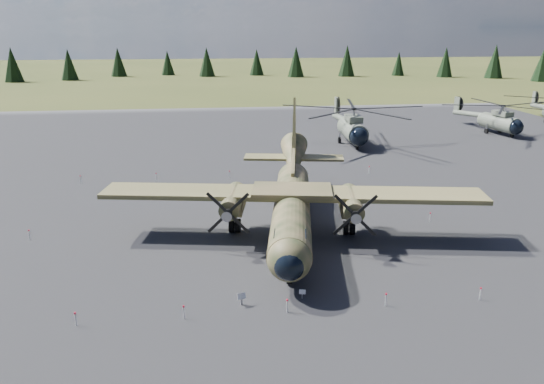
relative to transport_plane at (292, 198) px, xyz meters
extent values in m
plane|color=brown|center=(-4.35, 0.54, -2.85)|extent=(500.00, 500.00, 0.00)
cube|color=#525156|center=(-4.35, 10.54, -2.85)|extent=(120.00, 120.00, 0.04)
cylinder|color=#374123|center=(-0.28, -1.57, -0.47)|extent=(6.07, 18.81, 2.89)
sphere|color=#374123|center=(-1.89, -10.73, -0.47)|extent=(3.28, 3.28, 2.83)
sphere|color=black|center=(-1.99, -11.29, -0.53)|extent=(2.41, 2.41, 2.08)
cube|color=black|center=(-1.60, -9.10, 0.30)|extent=(2.32, 1.99, 0.57)
cone|color=#374123|center=(1.84, 10.43, 0.61)|extent=(4.02, 7.48, 4.35)
cube|color=#97999C|center=(-0.10, -0.56, -1.66)|extent=(3.01, 6.44, 0.52)
cube|color=#353A1E|center=(-0.19, -1.07, 0.71)|extent=(30.10, 8.65, 0.36)
cube|color=#374123|center=(-0.19, -1.07, 0.94)|extent=(6.75, 4.74, 0.36)
cylinder|color=#374123|center=(-4.82, -0.57, 0.14)|extent=(2.46, 5.56, 1.55)
cube|color=#374123|center=(-4.67, 0.25, -0.53)|extent=(2.13, 3.73, 0.83)
cone|color=gray|center=(-5.40, -3.87, 0.14)|extent=(0.93, 1.05, 0.78)
cylinder|color=black|center=(-4.67, 0.25, -2.28)|extent=(1.09, 1.28, 1.14)
cylinder|color=#374123|center=(4.34, -2.18, 0.14)|extent=(2.46, 5.56, 1.55)
cube|color=#374123|center=(4.48, -1.36, -0.53)|extent=(2.13, 3.73, 0.83)
cone|color=gray|center=(3.75, -5.48, 0.14)|extent=(0.93, 1.05, 0.78)
cylinder|color=black|center=(4.48, -1.36, -2.28)|extent=(1.09, 1.28, 1.14)
cube|color=#374123|center=(1.16, 6.56, 1.23)|extent=(1.64, 7.73, 1.73)
cube|color=#353A1E|center=(1.92, 10.94, 0.66)|extent=(10.16, 3.96, 0.23)
cylinder|color=gray|center=(-1.67, -9.51, -1.53)|extent=(0.17, 0.17, 0.93)
cylinder|color=black|center=(-1.67, -9.51, -2.28)|extent=(0.52, 1.01, 0.97)
cylinder|color=slate|center=(13.75, 31.76, -0.78)|extent=(3.18, 8.19, 2.80)
sphere|color=black|center=(13.56, 27.74, -0.83)|extent=(2.69, 2.69, 2.58)
sphere|color=slate|center=(13.94, 35.79, -0.78)|extent=(2.69, 2.69, 2.58)
cube|color=slate|center=(13.73, 31.32, 1.01)|extent=(2.07, 3.67, 0.84)
cylinder|color=gray|center=(13.73, 31.32, 1.85)|extent=(0.42, 0.42, 1.12)
cylinder|color=slate|center=(14.14, 39.99, -0.39)|extent=(1.39, 9.59, 1.60)
cube|color=slate|center=(14.34, 44.18, 1.01)|extent=(0.32, 1.58, 2.69)
cylinder|color=black|center=(14.73, 44.16, 1.01)|extent=(0.20, 2.91, 2.91)
cylinder|color=black|center=(13.59, 28.41, -2.40)|extent=(0.35, 0.78, 0.76)
cylinder|color=black|center=(12.30, 33.18, -2.40)|extent=(0.38, 0.91, 0.90)
cylinder|color=gray|center=(12.30, 33.18, -1.81)|extent=(0.16, 0.16, 1.62)
cylinder|color=black|center=(15.32, 33.04, -2.40)|extent=(0.38, 0.91, 0.90)
cylinder|color=gray|center=(15.32, 33.04, -1.81)|extent=(0.16, 0.16, 1.62)
cylinder|color=slate|center=(38.57, 36.51, -1.05)|extent=(3.71, 7.34, 2.43)
sphere|color=black|center=(39.23, 33.07, -1.10)|extent=(2.62, 2.62, 2.24)
sphere|color=slate|center=(37.91, 39.94, -1.05)|extent=(2.62, 2.62, 2.24)
cube|color=slate|center=(38.64, 36.12, 0.51)|extent=(2.21, 3.37, 0.73)
cylinder|color=gray|center=(38.64, 36.12, 1.24)|extent=(0.41, 0.41, 0.97)
cylinder|color=slate|center=(37.21, 43.53, -0.71)|extent=(2.38, 8.31, 1.39)
cube|color=slate|center=(36.52, 47.11, 0.51)|extent=(0.47, 1.38, 2.33)
cylinder|color=black|center=(36.86, 47.17, 0.51)|extent=(0.54, 2.49, 2.53)
cylinder|color=black|center=(39.12, 33.64, -2.46)|extent=(0.39, 0.70, 0.66)
cylinder|color=black|center=(37.06, 37.40, -2.46)|extent=(0.43, 0.82, 0.78)
cylinder|color=gray|center=(37.06, 37.40, -1.95)|extent=(0.16, 0.16, 1.41)
cylinder|color=black|center=(39.64, 37.90, -2.46)|extent=(0.43, 0.82, 0.78)
cylinder|color=gray|center=(39.64, 37.90, -1.95)|extent=(0.16, 0.16, 1.41)
cylinder|color=slate|center=(54.47, 50.46, -0.76)|extent=(2.41, 8.11, 1.36)
cube|color=slate|center=(55.19, 53.95, 0.43)|extent=(0.47, 1.35, 2.28)
cylinder|color=black|center=(55.51, 53.88, 0.43)|extent=(0.55, 2.43, 2.47)
cube|color=gray|center=(-4.95, -11.76, -2.53)|extent=(0.11, 0.11, 0.64)
cube|color=silver|center=(-4.95, -11.82, -2.22)|extent=(0.56, 0.36, 0.36)
cube|color=gray|center=(-1.18, -11.44, -2.60)|extent=(0.09, 0.09, 0.50)
cube|color=silver|center=(-1.18, -11.49, -2.36)|extent=(0.43, 0.26, 0.28)
cylinder|color=silver|center=(-14.35, -12.96, -2.45)|extent=(0.07, 0.07, 0.80)
cylinder|color=red|center=(-14.35, -12.96, -2.05)|extent=(0.12, 0.12, 0.10)
cylinder|color=silver|center=(-8.35, -12.96, -2.45)|extent=(0.07, 0.07, 0.80)
cylinder|color=red|center=(-8.35, -12.96, -2.05)|extent=(0.12, 0.12, 0.10)
cylinder|color=silver|center=(-2.35, -12.96, -2.45)|extent=(0.07, 0.07, 0.80)
cylinder|color=red|center=(-2.35, -12.96, -2.05)|extent=(0.12, 0.12, 0.10)
cylinder|color=silver|center=(3.65, -12.96, -2.45)|extent=(0.07, 0.07, 0.80)
cylinder|color=red|center=(3.65, -12.96, -2.05)|extent=(0.12, 0.12, 0.10)
cylinder|color=silver|center=(9.65, -12.96, -2.45)|extent=(0.07, 0.07, 0.80)
cylinder|color=red|center=(9.65, -12.96, -2.05)|extent=(0.12, 0.12, 0.10)
cylinder|color=silver|center=(-20.35, 16.54, -2.45)|extent=(0.07, 0.07, 0.80)
cylinder|color=red|center=(-20.35, 16.54, -2.05)|extent=(0.12, 0.12, 0.10)
cylinder|color=silver|center=(-12.35, 16.54, -2.45)|extent=(0.07, 0.07, 0.80)
cylinder|color=red|center=(-12.35, 16.54, -2.05)|extent=(0.12, 0.12, 0.10)
cylinder|color=silver|center=(-4.35, 16.54, -2.45)|extent=(0.07, 0.07, 0.80)
cylinder|color=red|center=(-4.35, 16.54, -2.05)|extent=(0.12, 0.12, 0.10)
cylinder|color=silver|center=(3.65, 16.54, -2.45)|extent=(0.07, 0.07, 0.80)
cylinder|color=red|center=(3.65, 16.54, -2.05)|extent=(0.12, 0.12, 0.10)
cylinder|color=silver|center=(11.65, 16.54, -2.45)|extent=(0.07, 0.07, 0.80)
cylinder|color=red|center=(11.65, 16.54, -2.05)|extent=(0.12, 0.12, 0.10)
cylinder|color=silver|center=(-20.85, 0.54, -2.45)|extent=(0.07, 0.07, 0.80)
cylinder|color=red|center=(-20.85, 0.54, -2.05)|extent=(0.12, 0.12, 0.10)
cylinder|color=silver|center=(12.15, 0.54, -2.45)|extent=(0.07, 0.07, 0.80)
cylinder|color=red|center=(12.15, 0.54, -2.05)|extent=(0.12, 0.12, 0.10)
cone|color=black|center=(96.48, 115.21, 2.23)|extent=(5.69, 5.69, 10.16)
cone|color=black|center=(87.61, 127.30, 2.50)|extent=(6.00, 6.00, 10.71)
cone|color=black|center=(73.41, 133.22, 2.04)|extent=(5.48, 5.48, 9.79)
cone|color=black|center=(59.76, 140.45, 1.16)|extent=(4.49, 4.49, 8.02)
cone|color=black|center=(41.32, 139.93, 2.28)|extent=(5.75, 5.75, 10.26)
cone|color=black|center=(23.75, 139.67, 2.14)|extent=(5.58, 5.58, 9.97)
cone|color=black|center=(11.30, 147.88, 1.57)|extent=(4.95, 4.95, 8.84)
cone|color=black|center=(-5.93, 145.03, 1.95)|extent=(5.38, 5.38, 9.60)
cone|color=black|center=(-19.49, 152.37, 1.29)|extent=(4.63, 4.63, 8.27)
cone|color=black|center=(-35.72, 148.90, 1.92)|extent=(5.34, 5.34, 9.54)
cone|color=black|center=(-49.15, 137.11, 1.96)|extent=(5.39, 5.39, 9.62)
cone|color=black|center=(-64.70, 133.20, 2.34)|extent=(5.82, 5.82, 10.39)
camera|label=1|loc=(-6.64, -40.33, 13.23)|focal=35.00mm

